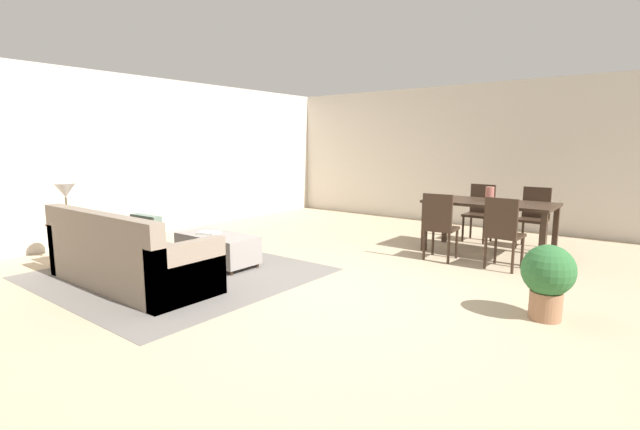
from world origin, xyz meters
TOP-DOWN VIEW (x-y plane):
  - ground_plane at (0.00, 0.00)m, footprint 10.80×10.80m
  - wall_back at (0.00, 5.00)m, footprint 9.00×0.12m
  - wall_left at (-4.50, 0.50)m, footprint 0.12×11.00m
  - area_rug at (-1.96, -0.58)m, footprint 3.00×2.80m
  - couch at (-2.03, -1.19)m, footprint 2.22×0.86m
  - ottoman_table at (-1.90, -0.03)m, footprint 1.12×0.53m
  - side_table at (-3.44, -1.20)m, footprint 0.40×0.40m
  - table_lamp at (-3.44, -1.20)m, footprint 0.26×0.26m
  - dining_table at (0.69, 2.79)m, footprint 1.73×0.89m
  - dining_chair_near_left at (0.29, 1.97)m, footprint 0.42×0.42m
  - dining_chair_near_right at (1.11, 2.01)m, footprint 0.43×0.43m
  - dining_chair_far_left at (0.29, 3.62)m, footprint 0.41×0.41m
  - dining_chair_far_right at (1.11, 3.63)m, footprint 0.41×0.41m
  - vase_centerpiece at (0.67, 2.83)m, footprint 0.12×0.12m
  - book_on_ottoman at (-1.99, -0.08)m, footprint 0.30×0.26m
  - potted_plant at (1.92, 0.58)m, footprint 0.46×0.46m

SIDE VIEW (x-z plane):
  - ground_plane at x=0.00m, z-range 0.00..0.00m
  - area_rug at x=-1.96m, z-range 0.00..0.01m
  - ottoman_table at x=-1.90m, z-range 0.03..0.44m
  - couch at x=-2.03m, z-range -0.14..0.72m
  - potted_plant at x=1.92m, z-range 0.06..0.74m
  - book_on_ottoman at x=-1.99m, z-range 0.41..0.44m
  - side_table at x=-3.44m, z-range 0.16..0.71m
  - dining_chair_near_left at x=0.29m, z-range 0.06..0.98m
  - dining_chair_near_right at x=1.11m, z-range 0.06..0.98m
  - dining_chair_far_left at x=0.29m, z-range 0.06..0.98m
  - dining_chair_far_right at x=1.11m, z-range 0.06..0.98m
  - dining_table at x=0.69m, z-range 0.29..1.05m
  - vase_centerpiece at x=0.67m, z-range 0.76..0.97m
  - table_lamp at x=-3.44m, z-range 0.70..1.22m
  - wall_back at x=0.00m, z-range 0.00..2.70m
  - wall_left at x=-4.50m, z-range 0.00..2.70m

